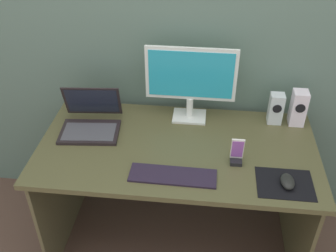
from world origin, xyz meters
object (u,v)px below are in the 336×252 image
mouse (287,181)px  phone_in_dock (237,154)px  monitor (191,80)px  keyboard_external (174,176)px  speaker_near_monitor (276,109)px  speaker_right (298,108)px  laptop (91,121)px

mouse → phone_in_dock: size_ratio=0.72×
monitor → keyboard_external: monitor is taller
speaker_near_monitor → phone_in_dock: 0.42m
keyboard_external → speaker_right: bearing=39.7°
speaker_right → keyboard_external: speaker_right is taller
monitor → keyboard_external: (-0.04, -0.48, -0.23)m
monitor → speaker_right: monitor is taller
speaker_near_monitor → phone_in_dock: size_ratio=1.22×
monitor → speaker_near_monitor: size_ratio=2.76×
speaker_right → phone_in_dock: speaker_right is taller
speaker_near_monitor → speaker_right: bearing=0.0°
speaker_near_monitor → laptop: size_ratio=0.53×
speaker_near_monitor → mouse: bearing=-89.1°
laptop → phone_in_dock: size_ratio=2.33×
laptop → keyboard_external: laptop is taller
speaker_right → phone_in_dock: (-0.33, -0.36, -0.05)m
monitor → laptop: monitor is taller
monitor → speaker_right: bearing=0.8°
keyboard_external → phone_in_dock: phone_in_dock is taller
mouse → phone_in_dock: bearing=147.7°
monitor → keyboard_external: size_ratio=1.19×
speaker_right → laptop: 1.09m
laptop → keyboard_external: bearing=-34.5°
keyboard_external → mouse: size_ratio=3.95×
laptop → phone_in_dock: 0.78m
laptop → speaker_right: bearing=8.8°
monitor → mouse: monitor is taller
monitor → speaker_right: size_ratio=2.41×
mouse → monitor: bearing=131.9°
monitor → speaker_near_monitor: 0.48m
laptop → keyboard_external: 0.57m
speaker_near_monitor → keyboard_external: speaker_near_monitor is taller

